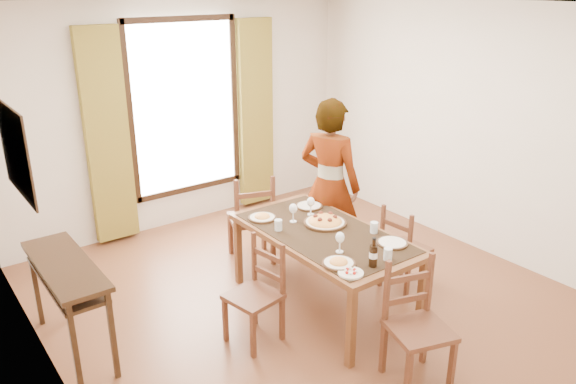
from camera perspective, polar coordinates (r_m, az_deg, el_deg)
ground at (r=5.47m, az=2.44°, el=-11.04°), size 5.00×5.00×0.00m
room_shell at (r=4.93m, az=1.73°, el=5.01°), size 4.60×5.10×2.74m
console_table at (r=4.82m, az=-21.62°, el=-7.93°), size 0.38×1.20×0.80m
dining_table at (r=5.10m, az=3.66°, el=-4.72°), size 0.94×1.77×0.76m
chair_west at (r=4.76m, az=-3.26°, el=-10.48°), size 0.46×0.46×0.89m
chair_north at (r=6.01m, az=-3.70°, el=-2.95°), size 0.57×0.57×1.01m
chair_south at (r=4.40m, az=12.95°, el=-13.36°), size 0.54×0.54×0.97m
chair_east at (r=5.61m, az=11.68°, el=-5.87°), size 0.41×0.41×0.88m
man at (r=5.76m, az=4.24°, el=0.66°), size 0.98×0.92×1.82m
plate_sw at (r=4.51m, az=5.17°, el=-7.03°), size 0.27×0.27×0.05m
plate_se at (r=4.90m, az=10.55°, el=-4.93°), size 0.27×0.27×0.05m
plate_nw at (r=5.33m, az=-2.63°, el=-2.45°), size 0.27×0.27×0.05m
plate_ne at (r=5.60m, az=2.14°, el=-1.27°), size 0.27×0.27×0.05m
pasta_platter at (r=5.21m, az=3.80°, el=-2.77°), size 0.40×0.40×0.10m
caprese_plate at (r=4.38m, az=6.39°, el=-8.05°), size 0.20×0.20×0.04m
wine_glass_a at (r=4.68m, az=5.29°, el=-5.10°), size 0.08×0.08×0.18m
wine_glass_b at (r=5.39m, az=2.32°, el=-1.43°), size 0.08×0.08×0.18m
wine_glass_c at (r=5.23m, az=0.53°, el=-2.13°), size 0.08×0.08×0.18m
tumbler_a at (r=5.08m, az=8.74°, el=-3.58°), size 0.07×0.07×0.10m
tumbler_b at (r=5.07m, az=-0.99°, el=-3.37°), size 0.07×0.07×0.10m
tumbler_c at (r=4.62m, az=10.11°, el=-6.24°), size 0.07×0.07×0.10m
wine_bottle at (r=4.47m, az=8.68°, el=-6.06°), size 0.07×0.07×0.25m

